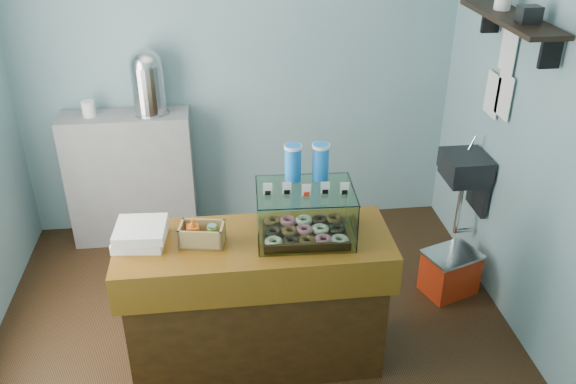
{
  "coord_description": "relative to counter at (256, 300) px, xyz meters",
  "views": [
    {
      "loc": [
        -0.16,
        -3.21,
        2.83
      ],
      "look_at": [
        0.21,
        -0.15,
        1.15
      ],
      "focal_mm": 38.0,
      "sensor_mm": 36.0,
      "label": 1
    }
  ],
  "objects": [
    {
      "name": "coffee_urn",
      "position": [
        -0.68,
        1.57,
        0.91
      ],
      "size": [
        0.28,
        0.28,
        0.51
      ],
      "color": "silver",
      "rests_on": "back_shelf"
    },
    {
      "name": "ground",
      "position": [
        0.0,
        0.25,
        -0.46
      ],
      "size": [
        3.5,
        3.5,
        0.0
      ],
      "primitive_type": "plane",
      "color": "black",
      "rests_on": "ground"
    },
    {
      "name": "back_shelf",
      "position": [
        -0.9,
        1.57,
        0.09
      ],
      "size": [
        1.0,
        0.32,
        1.1
      ],
      "primitive_type": "cube",
      "color": "gray",
      "rests_on": "ground"
    },
    {
      "name": "red_cooler",
      "position": [
        1.46,
        0.52,
        -0.29
      ],
      "size": [
        0.45,
        0.4,
        0.34
      ],
      "rotation": [
        0.0,
        0.0,
        0.35
      ],
      "color": "red",
      "rests_on": "ground"
    },
    {
      "name": "counter",
      "position": [
        0.0,
        0.0,
        0.0
      ],
      "size": [
        1.6,
        0.6,
        0.9
      ],
      "color": "#46260D",
      "rests_on": "ground"
    },
    {
      "name": "display_case",
      "position": [
        0.3,
        0.04,
        0.61
      ],
      "size": [
        0.57,
        0.43,
        0.52
      ],
      "rotation": [
        0.0,
        0.0,
        -0.05
      ],
      "color": "black",
      "rests_on": "counter"
    },
    {
      "name": "condiment_crate",
      "position": [
        -0.3,
        0.0,
        0.5
      ],
      "size": [
        0.27,
        0.19,
        0.17
      ],
      "rotation": [
        0.0,
        0.0,
        -0.17
      ],
      "color": "tan",
      "rests_on": "counter"
    },
    {
      "name": "pastry_boxes",
      "position": [
        -0.65,
        0.05,
        0.5
      ],
      "size": [
        0.31,
        0.31,
        0.11
      ],
      "rotation": [
        0.0,
        0.0,
        -0.11
      ],
      "color": "white",
      "rests_on": "counter"
    },
    {
      "name": "room_shell",
      "position": [
        0.03,
        0.26,
        1.25
      ],
      "size": [
        3.54,
        3.04,
        2.82
      ],
      "color": "#729CA6",
      "rests_on": "ground"
    }
  ]
}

